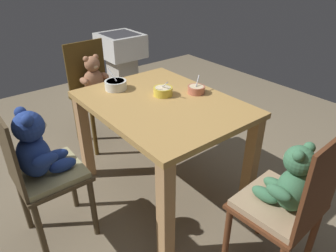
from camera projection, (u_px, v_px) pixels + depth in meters
name	position (u px, v px, depth m)	size (l,w,h in m)	color
ground_plane	(163.00, 189.00, 2.43)	(5.20, 5.20, 0.04)	#786952
dining_table	(162.00, 119.00, 2.13)	(1.12, 0.85, 0.74)	#B18647
teddy_chair_near_left	(96.00, 87.00, 2.79)	(0.41, 0.42, 0.93)	#4E3815
teddy_chair_near_right	(289.00, 194.00, 1.52)	(0.40, 0.44, 0.95)	#592F19
teddy_chair_near_front	(39.00, 159.00, 1.74)	(0.38, 0.38, 0.91)	#4B3C27
porridge_bowl_yellow_center	(163.00, 91.00, 2.14)	(0.14, 0.13, 0.12)	gold
porridge_bowl_white_near_left	(116.00, 85.00, 2.23)	(0.17, 0.16, 0.14)	silver
porridge_bowl_terracotta_far_center	(196.00, 89.00, 2.17)	(0.12, 0.12, 0.11)	#BC6950
sink_basin	(121.00, 52.00, 4.08)	(0.55, 0.50, 0.70)	#B7B2A8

